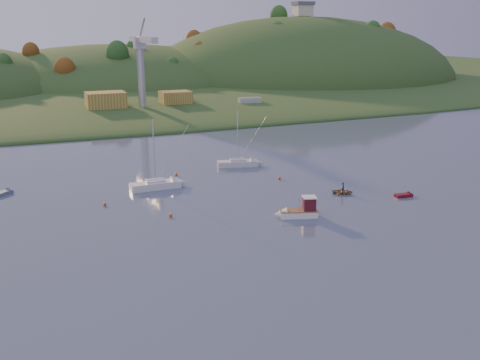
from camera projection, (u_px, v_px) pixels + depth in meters
name	position (u px, v px, depth m)	size (l,w,h in m)	color
ground	(410.00, 314.00, 48.72)	(500.00, 500.00, 0.00)	#3A455F
far_shore	(88.00, 82.00, 253.18)	(620.00, 220.00, 1.50)	#2C431A
shore_slope	(111.00, 98.00, 195.40)	(640.00, 150.00, 7.00)	#2C431A
hill_center	(117.00, 85.00, 239.06)	(140.00, 120.00, 36.00)	#2C431A
hill_right	(301.00, 81.00, 256.78)	(150.00, 130.00, 60.00)	#2C431A
hilltop_house	(303.00, 8.00, 247.56)	(9.00, 7.00, 6.45)	beige
hillside_trees	(103.00, 92.00, 213.18)	(280.00, 50.00, 32.00)	#234619
wharf	(152.00, 111.00, 158.67)	(42.00, 16.00, 2.40)	slate
shed_west	(106.00, 100.00, 153.81)	(11.00, 8.00, 4.80)	olive
shed_east	(176.00, 98.00, 162.49)	(9.00, 7.00, 4.00)	olive
dock_crane	(142.00, 57.00, 149.96)	(3.20, 28.00, 20.30)	#B7B7BC
fishing_boat	(296.00, 211.00, 73.31)	(6.32, 3.56, 3.85)	white
sailboat_near	(155.00, 184.00, 86.27)	(8.12, 2.53, 11.23)	silver
sailboat_far	(238.00, 163.00, 100.16)	(7.87, 3.94, 10.48)	silver
canoe	(343.00, 192.00, 83.69)	(2.33, 3.26, 0.68)	#917750
paddler	(343.00, 189.00, 83.57)	(0.58, 0.38, 1.59)	black
red_tender	(407.00, 195.00, 82.44)	(3.30, 1.34, 1.10)	#580C14
grey_dinghy	(7.00, 192.00, 83.93)	(3.31, 3.16, 1.25)	slate
work_vessel	(250.00, 106.00, 166.00)	(16.71, 7.90, 4.13)	slate
buoy_1	(280.00, 178.00, 91.78)	(0.50, 0.50, 0.50)	#FB4D0D
buoy_2	(105.00, 204.00, 78.14)	(0.50, 0.50, 0.50)	#FB4D0D
buoy_3	(176.00, 174.00, 94.04)	(0.50, 0.50, 0.50)	#FB4D0D
buoy_4	(171.00, 215.00, 73.56)	(0.50, 0.50, 0.50)	#FB4D0D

